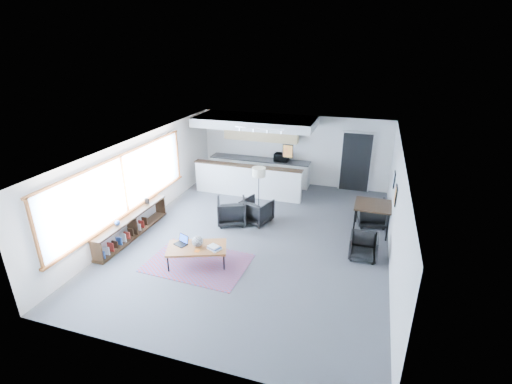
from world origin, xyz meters
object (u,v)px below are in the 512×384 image
(coffee_table, at_px, (197,248))
(laptop, at_px, (182,241))
(ceramic_pot, at_px, (197,241))
(floor_lamp, at_px, (259,174))
(armchair_right, at_px, (257,210))
(dining_table, at_px, (373,207))
(dining_chair_near, at_px, (363,248))
(armchair_left, at_px, (231,210))
(dining_chair_far, at_px, (372,213))
(microwave, at_px, (281,156))
(book_stack, at_px, (214,248))

(coffee_table, distance_m, laptop, 0.41)
(ceramic_pot, height_order, floor_lamp, floor_lamp)
(armchair_right, xyz_separation_m, dining_table, (3.28, 0.45, 0.36))
(dining_chair_near, bearing_deg, armchair_right, 160.53)
(dining_chair_near, bearing_deg, coffee_table, -159.20)
(armchair_left, relative_size, dining_chair_far, 1.19)
(armchair_left, height_order, microwave, microwave)
(armchair_left, xyz_separation_m, dining_table, (3.98, 0.74, 0.34))
(book_stack, distance_m, microwave, 5.84)
(laptop, height_order, dining_chair_far, dining_chair_far)
(book_stack, height_order, dining_table, dining_table)
(dining_chair_near, height_order, dining_chair_far, dining_chair_far)
(laptop, height_order, microwave, microwave)
(book_stack, relative_size, armchair_right, 0.46)
(coffee_table, distance_m, book_stack, 0.46)
(book_stack, distance_m, dining_chair_near, 3.70)
(coffee_table, relative_size, floor_lamp, 1.08)
(coffee_table, distance_m, armchair_left, 2.28)
(armchair_right, height_order, dining_table, dining_table)
(coffee_table, xyz_separation_m, armchair_left, (0.01, 2.28, -0.01))
(dining_chair_near, bearing_deg, armchair_left, 168.01)
(laptop, height_order, ceramic_pot, ceramic_pot)
(armchair_left, height_order, dining_table, armchair_left)
(ceramic_pot, distance_m, book_stack, 0.45)
(floor_lamp, relative_size, dining_table, 1.47)
(floor_lamp, distance_m, dining_chair_near, 3.89)
(armchair_right, bearing_deg, book_stack, 101.70)
(ceramic_pot, height_order, armchair_left, armchair_left)
(armchair_left, height_order, floor_lamp, floor_lamp)
(dining_table, distance_m, microwave, 4.39)
(laptop, xyz_separation_m, armchair_left, (0.41, 2.25, -0.11))
(armchair_left, bearing_deg, laptop, 56.71)
(laptop, xyz_separation_m, ceramic_pot, (0.41, 0.01, 0.07))
(laptop, xyz_separation_m, floor_lamp, (0.95, 3.26, 0.75))
(laptop, bearing_deg, book_stack, 22.22)
(coffee_table, distance_m, armchair_right, 2.67)
(book_stack, distance_m, floor_lamp, 3.35)
(dining_chair_far, distance_m, microwave, 4.18)
(coffee_table, relative_size, book_stack, 4.35)
(floor_lamp, height_order, dining_chair_far, floor_lamp)
(book_stack, xyz_separation_m, microwave, (0.19, 5.81, 0.60))
(armchair_right, xyz_separation_m, dining_chair_near, (3.13, -1.09, -0.10))
(coffee_table, xyz_separation_m, dining_chair_near, (3.85, 1.48, -0.13))
(ceramic_pot, distance_m, armchair_left, 2.25)
(armchair_left, xyz_separation_m, floor_lamp, (0.53, 1.01, 0.86))
(dining_chair_far, bearing_deg, dining_chair_near, 75.97)
(floor_lamp, xyz_separation_m, dining_chair_near, (3.30, -1.81, -0.99))
(dining_table, bearing_deg, book_stack, -139.82)
(book_stack, xyz_separation_m, dining_table, (3.54, 2.99, 0.25))
(book_stack, distance_m, dining_chair_far, 4.93)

